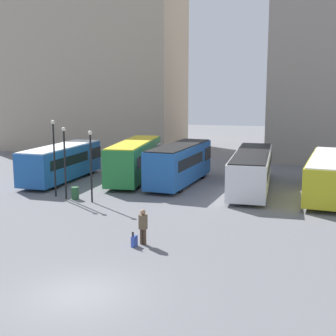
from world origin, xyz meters
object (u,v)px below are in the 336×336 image
(bus_1, at_px, (135,159))
(lamp_post_1, at_px, (54,152))
(bus_0, at_px, (62,162))
(lamp_post_2, at_px, (91,160))
(bus_3, at_px, (252,169))
(lamp_post_3, at_px, (65,156))
(trash_bin, at_px, (75,193))
(traveler, at_px, (143,224))
(bus_2, at_px, (180,163))
(suitcase, at_px, (134,241))
(bus_4, at_px, (327,174))

(bus_1, xyz_separation_m, lamp_post_1, (-3.58, -7.21, 1.45))
(bus_0, height_order, lamp_post_2, lamp_post_2)
(bus_3, bearing_deg, lamp_post_1, 114.39)
(lamp_post_3, bearing_deg, trash_bin, 0.88)
(traveler, bearing_deg, bus_2, 16.21)
(bus_0, relative_size, suitcase, 12.72)
(bus_1, bearing_deg, bus_0, 103.30)
(bus_0, xyz_separation_m, bus_4, (20.76, -0.51, -0.03))
(bus_3, xyz_separation_m, bus_4, (5.37, -1.09, 0.01))
(bus_0, relative_size, bus_2, 1.02)
(bus_0, relative_size, traveler, 5.49)
(bus_4, relative_size, traveler, 6.46)
(lamp_post_1, relative_size, lamp_post_2, 1.12)
(bus_1, bearing_deg, traveler, -165.12)
(bus_4, distance_m, trash_bin, 17.80)
(bus_2, height_order, suitcase, bus_2)
(bus_0, xyz_separation_m, trash_bin, (3.82, -5.85, -1.15))
(traveler, height_order, lamp_post_3, lamp_post_3)
(suitcase, distance_m, lamp_post_3, 11.59)
(lamp_post_2, distance_m, lamp_post_3, 2.21)
(bus_3, height_order, traveler, bus_3)
(bus_1, distance_m, lamp_post_3, 8.17)
(bus_1, height_order, bus_3, bus_1)
(bus_0, height_order, suitcase, bus_0)
(bus_3, xyz_separation_m, lamp_post_2, (-10.10, -6.97, 1.35))
(bus_3, bearing_deg, lamp_post_2, 124.70)
(bus_0, bearing_deg, bus_4, -88.43)
(bus_1, bearing_deg, suitcase, -166.63)
(bus_4, xyz_separation_m, lamp_post_2, (-15.46, -5.88, 1.35))
(bus_4, bearing_deg, bus_2, 90.13)
(lamp_post_2, height_order, lamp_post_3, lamp_post_3)
(bus_0, bearing_deg, bus_2, -81.64)
(bus_1, height_order, bus_4, bus_1)
(suitcase, distance_m, trash_bin, 10.84)
(bus_0, bearing_deg, trash_bin, -143.85)
(bus_1, height_order, lamp_post_2, lamp_post_2)
(bus_3, distance_m, bus_4, 5.48)
(bus_2, xyz_separation_m, traveler, (1.36, -14.69, -0.66))
(traveler, bearing_deg, suitcase, 151.06)
(bus_0, relative_size, lamp_post_1, 1.80)
(bus_1, height_order, suitcase, bus_1)
(lamp_post_3, bearing_deg, bus_0, 118.28)
(bus_2, distance_m, bus_4, 11.12)
(bus_3, distance_m, trash_bin, 13.28)
(traveler, bearing_deg, bus_4, -25.18)
(bus_0, relative_size, trash_bin, 11.40)
(lamp_post_1, distance_m, lamp_post_3, 1.13)
(bus_2, relative_size, lamp_post_1, 1.77)
(lamp_post_1, xyz_separation_m, lamp_post_2, (3.16, -0.98, -0.30))
(lamp_post_1, relative_size, trash_bin, 6.34)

